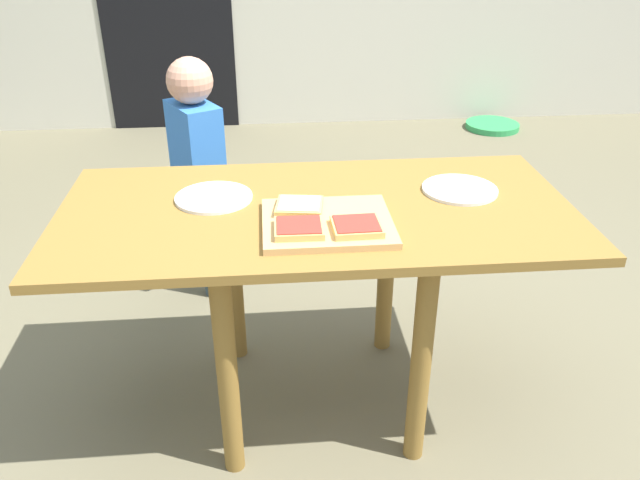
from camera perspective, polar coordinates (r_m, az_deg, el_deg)
ground_plane at (r=2.22m, az=-0.24°, el=-13.94°), size 16.00×16.00×0.00m
dining_table at (r=1.86m, az=-0.28°, el=0.12°), size 1.47×0.72×0.71m
cutting_board at (r=1.71m, az=0.67°, el=1.54°), size 0.35×0.30×0.02m
pizza_slice_far_left at (r=1.76m, az=-1.86°, el=3.05°), size 0.14×0.13×0.02m
pizza_slice_near_left at (r=1.64m, az=-1.90°, el=1.09°), size 0.13×0.12×0.02m
pizza_slice_near_right at (r=1.65m, az=3.31°, el=1.22°), size 0.13×0.12×0.02m
plate_white_left at (r=1.89m, az=-9.49°, el=3.78°), size 0.23×0.23×0.01m
plate_white_right at (r=1.97m, az=12.40°, el=4.45°), size 0.23×0.23×0.01m
child_left at (r=2.58m, az=-10.90°, el=6.78°), size 0.24×0.28×0.98m
garden_hose_coil at (r=4.92m, az=15.17°, el=9.85°), size 0.39×0.39×0.04m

